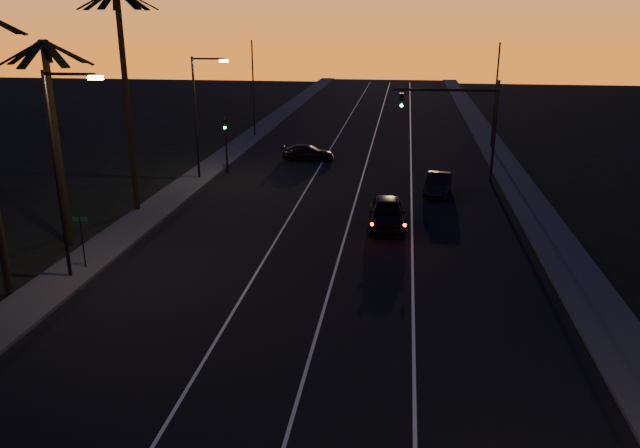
# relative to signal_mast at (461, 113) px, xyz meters

# --- Properties ---
(road) EXTENTS (20.00, 170.00, 0.01)m
(road) POSITION_rel_signal_mast_xyz_m (-7.14, -9.99, -4.78)
(road) COLOR black
(road) RESTS_ON ground
(sidewalk_left) EXTENTS (2.40, 170.00, 0.16)m
(sidewalk_left) POSITION_rel_signal_mast_xyz_m (-18.34, -9.99, -4.70)
(sidewalk_left) COLOR #3D3D3A
(sidewalk_left) RESTS_ON ground
(sidewalk_right) EXTENTS (2.40, 170.00, 0.16)m
(sidewalk_right) POSITION_rel_signal_mast_xyz_m (4.06, -9.99, -4.70)
(sidewalk_right) COLOR #3D3D3A
(sidewalk_right) RESTS_ON ground
(lane_stripe_left) EXTENTS (0.12, 160.00, 0.01)m
(lane_stripe_left) POSITION_rel_signal_mast_xyz_m (-10.14, -9.99, -4.76)
(lane_stripe_left) COLOR silver
(lane_stripe_left) RESTS_ON road
(lane_stripe_mid) EXTENTS (0.12, 160.00, 0.01)m
(lane_stripe_mid) POSITION_rel_signal_mast_xyz_m (-6.64, -9.99, -4.76)
(lane_stripe_mid) COLOR silver
(lane_stripe_mid) RESTS_ON road
(lane_stripe_right) EXTENTS (0.12, 160.00, 0.01)m
(lane_stripe_right) POSITION_rel_signal_mast_xyz_m (-3.14, -9.99, -4.76)
(lane_stripe_right) COLOR silver
(lane_stripe_right) RESTS_ON road
(palm_mid) EXTENTS (4.25, 4.16, 10.03)m
(palm_mid) POSITION_rel_signal_mast_xyz_m (-20.34, -15.99, 1.47)
(palm_mid) COLOR black
(palm_mid) RESTS_ON ground
(palm_far) EXTENTS (4.25, 4.16, 12.53)m
(palm_far) POSITION_rel_signal_mast_xyz_m (-19.34, -9.99, 2.83)
(palm_far) COLOR black
(palm_far) RESTS_ON ground
(streetlight_left_near) EXTENTS (2.55, 0.26, 9.00)m
(streetlight_left_near) POSITION_rel_signal_mast_xyz_m (-17.84, -19.99, 0.54)
(streetlight_left_near) COLOR black
(streetlight_left_near) RESTS_ON ground
(streetlight_left_far) EXTENTS (2.55, 0.26, 8.50)m
(streetlight_left_far) POSITION_rel_signal_mast_xyz_m (-17.82, -1.99, 0.28)
(streetlight_left_far) COLOR black
(streetlight_left_far) RESTS_ON ground
(street_sign) EXTENTS (0.70, 0.06, 2.60)m
(street_sign) POSITION_rel_signal_mast_xyz_m (-17.94, -18.99, -3.13)
(street_sign) COLOR black
(street_sign) RESTS_ON ground
(signal_mast) EXTENTS (7.10, 0.41, 7.00)m
(signal_mast) POSITION_rel_signal_mast_xyz_m (0.00, 0.00, 0.00)
(signal_mast) COLOR black
(signal_mast) RESTS_ON ground
(signal_post) EXTENTS (0.28, 0.37, 4.20)m
(signal_post) POSITION_rel_signal_mast_xyz_m (-16.64, -0.01, -1.89)
(signal_post) COLOR black
(signal_post) RESTS_ON ground
(far_pole_left) EXTENTS (0.14, 0.14, 9.00)m
(far_pole_left) POSITION_rel_signal_mast_xyz_m (-18.14, 15.01, -0.28)
(far_pole_left) COLOR black
(far_pole_left) RESTS_ON ground
(far_pole_right) EXTENTS (0.14, 0.14, 9.00)m
(far_pole_right) POSITION_rel_signal_mast_xyz_m (3.86, 12.01, -0.28)
(far_pole_right) COLOR black
(far_pole_right) RESTS_ON ground
(lead_car) EXTENTS (2.19, 5.45, 1.64)m
(lead_car) POSITION_rel_signal_mast_xyz_m (-4.53, -10.96, -3.95)
(lead_car) COLOR black
(lead_car) RESTS_ON road
(right_car) EXTENTS (2.08, 4.31, 1.36)m
(right_car) POSITION_rel_signal_mast_xyz_m (-1.47, -3.78, -4.09)
(right_car) COLOR black
(right_car) RESTS_ON road
(cross_car) EXTENTS (4.30, 1.96, 1.22)m
(cross_car) POSITION_rel_signal_mast_xyz_m (-11.40, 5.15, -4.16)
(cross_car) COLOR black
(cross_car) RESTS_ON road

